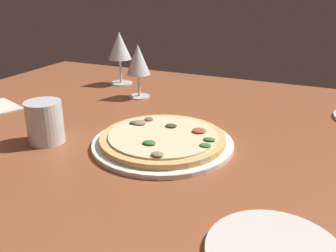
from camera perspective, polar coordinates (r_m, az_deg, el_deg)
dining_table at (r=85.38cm, az=0.73°, el=-2.24°), size 150.00×110.00×4.00cm
pizza_main at (r=77.52cm, az=-0.80°, el=-2.21°), size 29.83×29.83×3.30cm
wine_glass_far at (r=124.12cm, az=-7.53°, el=11.98°), size 7.67×7.67×17.29cm
wine_glass_near at (r=108.35cm, az=-4.65°, el=9.97°), size 7.02×7.02×15.70cm
water_glass at (r=82.58cm, az=-18.53°, el=0.27°), size 7.75×7.75×9.07cm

